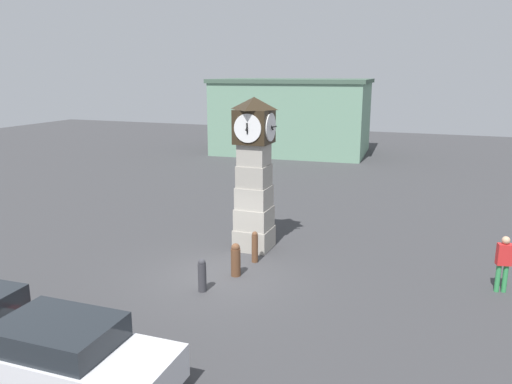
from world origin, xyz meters
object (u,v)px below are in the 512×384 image
Objects in this scene: bollard_near_tower at (255,247)px; car_by_building at (70,356)px; bollard_mid_row at (236,259)px; pedestrian_near_bench at (504,260)px; bollard_far_row at (202,275)px; clock_tower at (254,175)px.

bollard_near_tower is 7.96m from car_by_building.
bollard_mid_row is 0.63× the size of pedestrian_near_bench.
bollard_mid_row is at bearing 83.16° from car_by_building.
bollard_far_row is 0.59× the size of pedestrian_near_bench.
clock_tower is at bearing 173.55° from pedestrian_near_bench.
car_by_building reaches higher than bollard_near_tower.
bollard_mid_row is at bearing -81.86° from clock_tower.
car_by_building is (-0.32, -5.17, 0.25)m from bollard_far_row.
car_by_building is at bearing -96.84° from bollard_mid_row.
bollard_mid_row is (0.37, -2.59, -2.20)m from clock_tower.
clock_tower is at bearing 87.38° from car_by_building.
bollard_far_row is 5.19m from car_by_building.
bollard_mid_row is 7.93m from pedestrian_near_bench.
bollard_near_tower is 2.80m from bollard_far_row.
clock_tower reaches higher than bollard_far_row.
bollard_far_row is (-0.10, -4.00, -2.23)m from clock_tower.
car_by_building is 11.87m from pedestrian_near_bench.
bollard_far_row is at bearing -159.41° from pedestrian_near_bench.
bollard_near_tower reaches higher than bollard_far_row.
bollard_near_tower is (0.51, -1.27, -2.20)m from clock_tower.
bollard_near_tower reaches higher than bollard_mid_row.
bollard_near_tower is 0.63× the size of pedestrian_near_bench.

